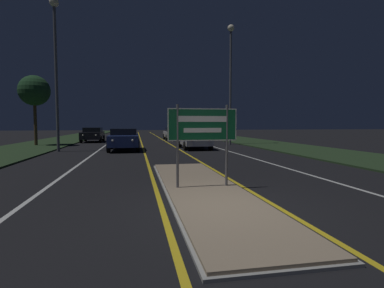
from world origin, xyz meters
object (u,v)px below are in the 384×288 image
Objects in this scene: car_approaching_0 at (124,139)px; streetlight_right_near at (231,66)px; highway_sign at (203,129)px; car_receding_2 at (188,131)px; streetlight_left_near at (55,50)px; car_receding_1 at (173,133)px; car_receding_0 at (195,138)px; car_approaching_1 at (93,134)px.

streetlight_right_near is at bearing 23.82° from car_approaching_0.
car_receding_2 is (5.81, 35.80, -0.93)m from highway_sign.
streetlight_left_near reaches higher than car_receding_2.
car_receding_1 is at bearing -108.11° from car_receding_2.
car_receding_2 is 24.51m from car_approaching_0.
car_receding_0 is 0.96× the size of car_approaching_1.
streetlight_right_near is at bearing -89.08° from car_receding_2.
car_receding_1 is (8.93, 12.59, -5.64)m from streetlight_left_near.
car_receding_2 is (3.43, 22.75, -0.06)m from car_receding_0.
car_receding_0 is 4.89m from car_approaching_0.
streetlight_left_near reaches higher than highway_sign.
car_approaching_1 is at bearing 85.99° from streetlight_left_near.
streetlight_left_near is 0.96× the size of streetlight_right_near.
highway_sign is 0.46× the size of car_receding_1.
car_approaching_1 is (-12.00, 6.34, -5.83)m from streetlight_right_near.
highway_sign reaches higher than car_approaching_0.
car_receding_1 is (-0.05, 12.10, -0.04)m from car_receding_0.
car_approaching_0 is 1.04× the size of car_approaching_1.
streetlight_right_near reaches higher than car_receding_1.
streetlight_left_near is at bearing -177.49° from car_approaching_0.
streetlight_right_near is (6.12, 16.55, 4.93)m from highway_sign.
highway_sign reaches higher than car_receding_1.
highway_sign is 0.51× the size of car_receding_2.
highway_sign is at bearing -99.21° from car_receding_2.
car_receding_2 is (3.48, 10.65, -0.02)m from car_receding_1.
car_receding_1 is at bearing 90.24° from car_receding_0.
streetlight_left_near is at bearing 117.75° from highway_sign.
highway_sign is 0.23× the size of streetlight_left_near.
car_receding_1 is at bearing 15.43° from car_approaching_1.
car_receding_2 is 17.42m from car_approaching_1.
streetlight_left_near is at bearing -118.11° from car_receding_2.
streetlight_left_near is at bearing -176.89° from car_receding_0.
streetlight_right_near is 2.10× the size of car_receding_1.
car_approaching_0 is at bearing -176.38° from car_receding_0.
highway_sign is at bearing -100.31° from car_receding_0.
car_receding_1 is at bearing 113.80° from streetlight_right_near.
streetlight_right_near is (12.73, 3.99, 0.21)m from streetlight_left_near.
car_receding_0 is 0.93× the size of car_approaching_0.
streetlight_right_near is at bearing -27.83° from car_approaching_1.
car_approaching_0 reaches higher than car_receding_1.
car_approaching_1 is (-8.26, 9.84, -0.02)m from car_receding_0.
car_approaching_0 is (-8.63, -3.81, -5.79)m from streetlight_right_near.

